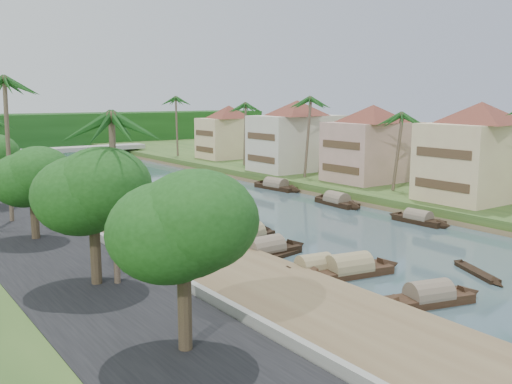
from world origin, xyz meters
TOP-DOWN VIEW (x-y plane):
  - ground at (0.00, 0.00)m, footprint 220.00×220.00m
  - left_bank at (-16.00, 20.00)m, footprint 10.00×180.00m
  - right_bank at (19.00, 20.00)m, footprint 16.00×180.00m
  - retaining_wall at (-20.20, 20.00)m, footprint 0.40×180.00m
  - far_right_fill at (56.00, 20.00)m, footprint 60.00×220.00m
  - treeline at (0.00, 100.00)m, footprint 120.00×14.00m
  - bridge at (0.00, 72.00)m, footprint 28.00×4.00m
  - building_near at (18.99, -2.00)m, footprint 14.85×14.85m
  - building_mid at (19.99, 14.00)m, footprint 14.11×14.11m
  - building_far at (18.99, 28.00)m, footprint 15.59×15.59m
  - building_distant at (19.99, 48.00)m, footprint 12.62×12.62m
  - sampan_0 at (-8.22, -17.11)m, footprint 7.64×3.41m
  - sampan_1 at (-9.95, -9.04)m, footprint 6.84×2.55m
  - sampan_2 at (-8.21, -10.55)m, footprint 8.77×3.28m
  - sampan_3 at (-9.90, -3.35)m, footprint 8.14×1.97m
  - sampan_4 at (-10.23, 1.83)m, footprint 7.64×2.82m
  - sampan_5 at (-8.35, 1.03)m, footprint 7.27×3.93m
  - sampan_6 at (-8.76, 7.93)m, footprint 7.25×2.09m
  - sampan_7 at (-9.79, 11.05)m, footprint 6.40×2.48m
  - sampan_8 at (-7.96, 16.22)m, footprint 6.90×3.70m
  - sampan_9 at (-8.48, 18.95)m, footprint 9.17×2.15m
  - sampan_10 at (-9.84, 20.65)m, footprint 6.81×3.01m
  - sampan_11 at (-8.38, 23.10)m, footprint 9.34×4.45m
  - sampan_12 at (-8.99, 24.22)m, footprint 7.94×3.18m
  - sampan_13 at (-9.92, 31.40)m, footprint 8.51×3.70m
  - sampan_14 at (8.71, -2.75)m, footprint 1.69×7.31m
  - sampan_15 at (8.77, 8.50)m, footprint 2.23×8.13m
  - sampan_16 at (9.98, 21.18)m, footprint 2.55×9.25m
  - canoe_0 at (-0.87, -15.37)m, footprint 3.26×5.84m
  - canoe_1 at (-9.17, -4.29)m, footprint 5.00×1.76m
  - canoe_2 at (-9.15, 17.67)m, footprint 5.02×3.08m
  - palm_1 at (16.00, 6.62)m, footprint 3.20×3.20m
  - palm_2 at (15.00, 21.17)m, footprint 3.20×3.20m
  - palm_3 at (16.00, 37.28)m, footprint 3.20×3.20m
  - palm_4 at (-23.00, -6.92)m, footprint 3.20×3.20m
  - palm_5 at (-24.00, 14.00)m, footprint 3.20×3.20m
  - palm_7 at (14.00, 56.10)m, footprint 3.20×3.20m
  - tree_0 at (-24.00, -16.83)m, footprint 5.11×5.11m
  - tree_1 at (-24.00, -6.32)m, footprint 5.45×5.45m
  - tree_2 at (-24.00, 6.56)m, footprint 4.94×4.94m
  - tree_6 at (24.00, 30.16)m, footprint 4.82×4.82m
  - person_near at (-12.66, -0.59)m, footprint 0.60×0.48m
  - person_far at (-14.67, 13.95)m, footprint 0.98×0.91m

SIDE VIEW (x-z plane):
  - ground at x=0.00m, z-range 0.00..0.00m
  - canoe_0 at x=-0.87m, z-range -0.30..0.50m
  - canoe_2 at x=-9.15m, z-range -0.28..0.48m
  - canoe_1 at x=-9.17m, z-range -0.30..0.50m
  - left_bank at x=-16.00m, z-range 0.00..0.80m
  - sampan_7 at x=-9.79m, z-range -0.47..1.27m
  - sampan_14 at x=8.71m, z-range -0.51..1.31m
  - sampan_10 at x=-9.84m, z-range -0.54..1.35m
  - sampan_12 at x=-8.99m, z-range -0.55..1.36m
  - sampan_0 at x=-8.22m, z-range -0.59..1.41m
  - sampan_1 at x=-9.95m, z-range -0.60..1.42m
  - sampan_8 at x=-7.96m, z-range -0.64..1.47m
  - sampan_4 at x=-10.23m, z-range -0.66..1.48m
  - sampan_15 at x=8.77m, z-range -0.67..1.50m
  - sampan_6 at x=-8.76m, z-range -0.66..1.49m
  - sampan_3 at x=-9.90m, z-range -0.68..1.51m
  - sampan_16 at x=9.98m, z-range -0.70..1.53m
  - sampan_2 at x=-8.21m, z-range -0.71..1.55m
  - sampan_13 at x=-9.92m, z-range -0.72..1.55m
  - sampan_5 at x=-8.35m, z-range -0.71..1.55m
  - sampan_9 at x=-8.48m, z-range -0.73..1.56m
  - sampan_11 at x=-8.38m, z-range -0.86..1.71m
  - far_right_fill at x=56.00m, z-range 0.00..1.15m
  - right_bank at x=19.00m, z-range 0.00..1.20m
  - retaining_wall at x=-20.20m, z-range 0.80..1.90m
  - person_near at x=-12.66m, z-range 0.80..2.22m
  - person_far at x=-14.67m, z-range 0.80..2.41m
  - bridge at x=0.00m, z-range 0.52..2.92m
  - treeline at x=0.00m, z-range 0.00..8.00m
  - building_distant at x=19.99m, z-range 1.28..10.48m
  - tree_2 at x=-24.00m, z-range 2.64..9.33m
  - building_mid at x=19.99m, z-range 1.28..10.98m
  - building_near at x=18.99m, z-range 1.28..11.48m
  - building_far at x=18.99m, z-range 1.28..11.48m
  - tree_0 at x=-24.00m, z-range 2.92..10.33m
  - tree_1 at x=-24.00m, z-range 2.87..10.45m
  - tree_6 at x=24.00m, z-range 2.93..10.55m
  - palm_1 at x=16.00m, z-range 4.60..14.85m
  - palm_3 at x=16.00m, z-range 4.98..16.10m
  - palm_4 at x=-23.00m, z-range 5.14..16.17m
  - palm_2 at x=15.00m, z-range 5.42..17.46m
  - palm_7 at x=14.00m, z-range 5.44..17.54m
  - palm_5 at x=-24.00m, z-range 6.29..19.81m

